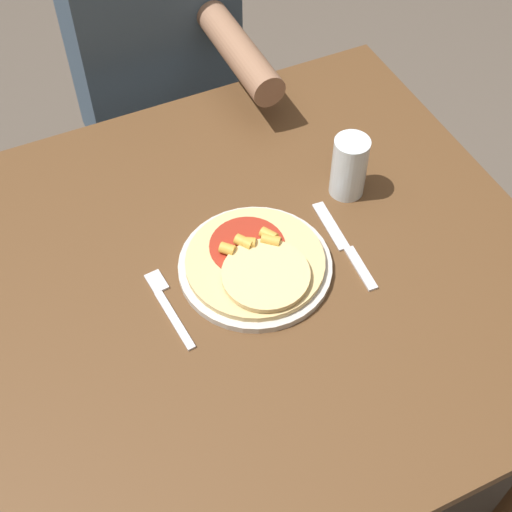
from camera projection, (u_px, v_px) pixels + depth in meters
The scene contains 8 objects.
ground_plane at pixel (250, 447), 1.85m from camera, with size 8.00×8.00×0.00m, color brown.
dining_table at pixel (247, 306), 1.34m from camera, with size 1.07×0.99×0.75m.
plate at pixel (256, 268), 1.26m from camera, with size 0.27×0.27×0.01m.
pizza at pixel (257, 263), 1.24m from camera, with size 0.25×0.25×0.04m.
fork at pixel (167, 304), 1.21m from camera, with size 0.03×0.18×0.00m.
knife at pixel (345, 246), 1.29m from camera, with size 0.03×0.22×0.00m.
drinking_glass at pixel (349, 167), 1.33m from camera, with size 0.07×0.07×0.13m.
person_diner at pixel (156, 62), 1.74m from camera, with size 0.38×0.52×1.17m.
Camera 1 is at (-0.31, -0.70, 1.75)m, focal length 50.00 mm.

